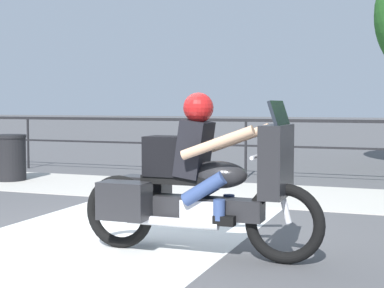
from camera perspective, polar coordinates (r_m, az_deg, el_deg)
ground_plane at (r=6.72m, az=-7.11°, el=-8.66°), size 120.00×120.00×0.00m
sidewalk_band at (r=9.80m, az=2.24°, el=-4.63°), size 44.00×2.40×0.01m
crosswalk_band at (r=6.56m, az=-8.13°, el=-8.95°), size 2.85×6.00×0.01m
fence_railing at (r=11.52m, az=5.25°, el=1.22°), size 36.00×0.05×1.17m
motorcycle at (r=5.63m, az=0.54°, el=-3.77°), size 2.43×0.76×1.57m
trash_bin at (r=11.67m, az=-17.25°, el=-1.27°), size 0.62×0.62×0.88m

